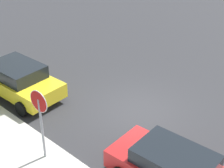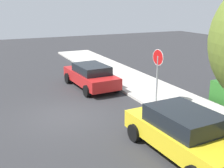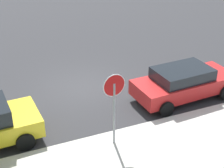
{
  "view_description": "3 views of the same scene",
  "coord_description": "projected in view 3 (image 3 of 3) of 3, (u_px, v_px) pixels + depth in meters",
  "views": [
    {
      "loc": [
        -7.37,
        9.49,
        8.05
      ],
      "look_at": [
        0.55,
        1.0,
        1.47
      ],
      "focal_mm": 55.0,
      "sensor_mm": 36.0,
      "label": 1
    },
    {
      "loc": [
        11.31,
        -3.03,
        4.81
      ],
      "look_at": [
        0.88,
        1.86,
        1.48
      ],
      "focal_mm": 45.0,
      "sensor_mm": 36.0,
      "label": 2
    },
    {
      "loc": [
        4.18,
        13.17,
        7.36
      ],
      "look_at": [
        -0.76,
        1.58,
        0.75
      ],
      "focal_mm": 55.0,
      "sensor_mm": 36.0,
      "label": 3
    }
  ],
  "objects": [
    {
      "name": "ground_plane",
      "position": [
        83.0,
        87.0,
        15.6
      ],
      "size": [
        60.0,
        60.0,
        0.0
      ],
      "primitive_type": "plane",
      "color": "#2D2D30"
    },
    {
      "name": "parked_car_red",
      "position": [
        184.0,
        82.0,
        14.4
      ],
      "size": [
        4.51,
        2.18,
        1.4
      ],
      "color": "red",
      "rests_on": "ground_plane"
    },
    {
      "name": "stop_sign",
      "position": [
        114.0,
        99.0,
        10.93
      ],
      "size": [
        0.77,
        0.08,
        2.73
      ],
      "color": "gray",
      "rests_on": "ground_plane"
    },
    {
      "name": "sidewalk_curb",
      "position": [
        137.0,
        157.0,
        11.15
      ],
      "size": [
        32.0,
        3.14,
        0.14
      ],
      "primitive_type": "cube",
      "color": "beige",
      "rests_on": "ground_plane"
    }
  ]
}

